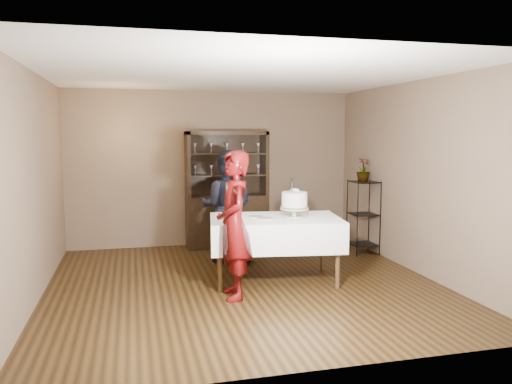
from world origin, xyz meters
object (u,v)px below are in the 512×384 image
at_px(cake_table, 275,233).
at_px(potted_plant, 363,170).
at_px(china_hutch, 227,208).
at_px(plant_etagere, 363,214).
at_px(woman, 234,225).
at_px(man, 226,207).
at_px(cake, 294,201).

distance_m(cake_table, potted_plant, 2.24).
xyz_separation_m(china_hutch, potted_plant, (2.04, -1.08, 0.71)).
bearing_deg(plant_etagere, woman, -146.06).
relative_size(woman, man, 1.03).
bearing_deg(china_hutch, potted_plant, -28.00).
bearing_deg(plant_etagere, cake_table, -147.93).
relative_size(cake_table, woman, 1.04).
relative_size(china_hutch, cake_table, 1.09).
distance_m(cake_table, man, 1.23).
xyz_separation_m(plant_etagere, woman, (-2.51, -1.69, 0.23)).
bearing_deg(china_hutch, plant_etagere, -26.83).
height_order(woman, cake, woman).
bearing_deg(cake, woman, -150.80).
distance_m(plant_etagere, potted_plant, 0.73).
height_order(man, potted_plant, man).
height_order(cake_table, cake, cake).
bearing_deg(cake_table, man, 111.68).
distance_m(man, potted_plant, 2.31).
height_order(woman, potted_plant, woman).
bearing_deg(china_hutch, woman, -98.88).
height_order(plant_etagere, man, man).
xyz_separation_m(china_hutch, woman, (-0.43, -2.74, 0.22)).
bearing_deg(potted_plant, cake_table, -148.12).
bearing_deg(potted_plant, cake, -143.62).
relative_size(plant_etagere, woman, 0.68).
distance_m(woman, man, 1.67).
relative_size(china_hutch, man, 1.17).
bearing_deg(cake_table, potted_plant, 31.88).
bearing_deg(plant_etagere, potted_plant, -140.06).
bearing_deg(potted_plant, woman, -146.17).
distance_m(china_hutch, potted_plant, 2.42).
bearing_deg(man, woman, 102.73).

